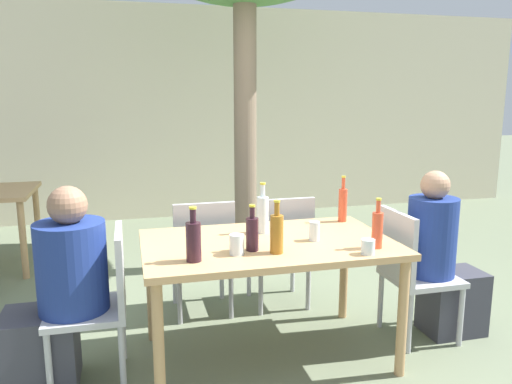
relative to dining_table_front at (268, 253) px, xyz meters
The scene contains 18 objects.
ground_plane 0.68m from the dining_table_front, ahead, with size 30.00×30.00×0.00m, color #667056.
cafe_building_wall 4.04m from the dining_table_front, 90.00° to the left, with size 10.00×0.08×2.80m.
dining_table_front is the anchor object (origin of this frame).
patio_chair_0 1.01m from the dining_table_front, behind, with size 0.44×0.44×0.89m.
patio_chair_1 1.01m from the dining_table_front, ahead, with size 0.44×0.44×0.89m.
patio_chair_2 0.79m from the dining_table_front, 113.45° to the left, with size 0.44×0.44×0.89m.
patio_chair_3 0.79m from the dining_table_front, 66.55° to the left, with size 0.44×0.44×0.89m.
person_seated_0 1.24m from the dining_table_front, behind, with size 0.59×0.39×1.16m.
person_seated_1 1.24m from the dining_table_front, ahead, with size 0.56×0.33×1.16m.
soda_bottle_0 0.67m from the dining_table_front, 26.77° to the right, with size 0.06×0.06×0.30m.
wine_bottle_1 0.59m from the dining_table_front, 151.75° to the right, with size 0.08×0.08×0.30m.
soda_bottle_2 0.76m from the dining_table_front, 27.96° to the left, with size 0.06×0.06×0.33m.
amber_bottle_3 0.31m from the dining_table_front, 94.37° to the right, with size 0.08×0.08×0.31m.
wine_bottle_4 0.28m from the dining_table_front, 131.83° to the right, with size 0.07×0.07×0.27m.
water_bottle_5 0.28m from the dining_table_front, 85.13° to the left, with size 0.08×0.08×0.33m.
drinking_glass_0 0.32m from the dining_table_front, 11.63° to the right, with size 0.07×0.07×0.12m.
drinking_glass_1 0.62m from the dining_table_front, 39.30° to the right, with size 0.08×0.08×0.09m.
drinking_glass_2 0.35m from the dining_table_front, 139.17° to the right, with size 0.08×0.08×0.12m.
Camera 1 is at (-0.81, -2.83, 1.64)m, focal length 35.00 mm.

